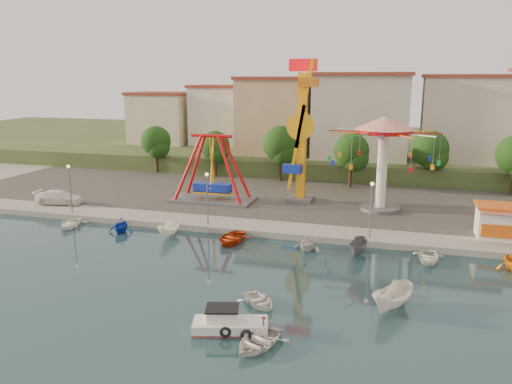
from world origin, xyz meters
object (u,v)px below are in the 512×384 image
at_px(pirate_ship_ride, 212,170).
at_px(van, 59,197).
at_px(rowboat_a, 259,301).
at_px(skiff, 393,298).
at_px(cabin_motorboat, 229,324).
at_px(wave_swinger, 384,142).
at_px(kamikaze_tower, 302,135).

distance_m(pirate_ship_ride, van, 18.11).
xyz_separation_m(rowboat_a, skiff, (8.70, 1.76, 0.50)).
height_order(cabin_motorboat, rowboat_a, cabin_motorboat).
height_order(pirate_ship_ride, rowboat_a, pirate_ship_ride).
bearing_deg(wave_swinger, rowboat_a, -104.88).
bearing_deg(skiff, van, -175.62).
relative_size(wave_swinger, skiff, 2.70).
bearing_deg(van, pirate_ship_ride, -78.25).
bearing_deg(cabin_motorboat, wave_swinger, 60.12).
bearing_deg(van, cabin_motorboat, -136.95).
bearing_deg(wave_swinger, kamikaze_tower, 171.53).
bearing_deg(kamikaze_tower, rowboat_a, -84.71).
height_order(rowboat_a, skiff, skiff).
bearing_deg(skiff, cabin_motorboat, -121.93).
xyz_separation_m(pirate_ship_ride, wave_swinger, (19.48, 1.10, 3.80)).
xyz_separation_m(pirate_ship_ride, skiff, (21.43, -22.56, -3.57)).
height_order(pirate_ship_ride, wave_swinger, wave_swinger).
bearing_deg(kamikaze_tower, van, -161.46).
height_order(cabin_motorboat, van, van).
relative_size(rowboat_a, van, 0.57).
height_order(kamikaze_tower, skiff, kamikaze_tower).
distance_m(kamikaze_tower, cabin_motorboat, 31.83).
xyz_separation_m(kamikaze_tower, van, (-26.87, -9.01, -7.20)).
relative_size(kamikaze_tower, cabin_motorboat, 3.42).
distance_m(wave_swinger, van, 37.53).
relative_size(rowboat_a, skiff, 0.74).
relative_size(wave_swinger, rowboat_a, 3.67).
distance_m(skiff, van, 41.30).
bearing_deg(skiff, wave_swinger, 121.93).
xyz_separation_m(wave_swinger, cabin_motorboat, (-7.56, -29.34, -7.77)).
xyz_separation_m(cabin_motorboat, van, (-28.55, 21.71, 0.98)).
bearing_deg(wave_swinger, cabin_motorboat, -104.45).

